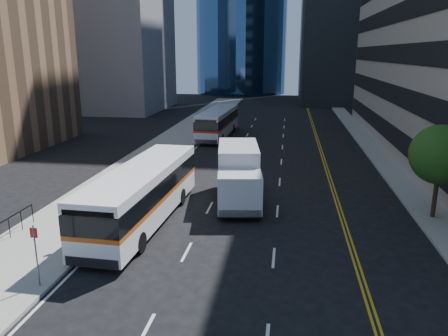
# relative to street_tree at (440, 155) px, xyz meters

# --- Properties ---
(ground) EXTENTS (160.00, 160.00, 0.00)m
(ground) POSITION_rel_street_tree_xyz_m (-9.00, -8.00, -3.64)
(ground) COLOR black
(ground) RESTS_ON ground
(sidewalk_west) EXTENTS (5.00, 90.00, 0.15)m
(sidewalk_west) POSITION_rel_street_tree_xyz_m (-19.50, 17.00, -3.57)
(sidewalk_west) COLOR gray
(sidewalk_west) RESTS_ON ground
(sidewalk_east) EXTENTS (2.00, 90.00, 0.15)m
(sidewalk_east) POSITION_rel_street_tree_xyz_m (-0.00, 17.00, -3.57)
(sidewalk_east) COLOR gray
(sidewalk_east) RESTS_ON ground
(street_tree) EXTENTS (3.20, 3.20, 5.10)m
(street_tree) POSITION_rel_street_tree_xyz_m (0.00, 0.00, 0.00)
(street_tree) COLOR #332114
(street_tree) RESTS_ON sidewalk_east
(bus_front) EXTENTS (3.10, 11.97, 3.06)m
(bus_front) POSITION_rel_street_tree_xyz_m (-15.60, -2.76, -1.97)
(bus_front) COLOR white
(bus_front) RESTS_ON ground
(bus_rear) EXTENTS (3.05, 11.40, 2.91)m
(bus_rear) POSITION_rel_street_tree_xyz_m (-15.60, 22.53, -2.05)
(bus_rear) COLOR silver
(bus_rear) RESTS_ON ground
(box_truck) EXTENTS (3.36, 7.29, 3.36)m
(box_truck) POSITION_rel_street_tree_xyz_m (-10.94, 1.36, -1.87)
(box_truck) COLOR silver
(box_truck) RESTS_ON ground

